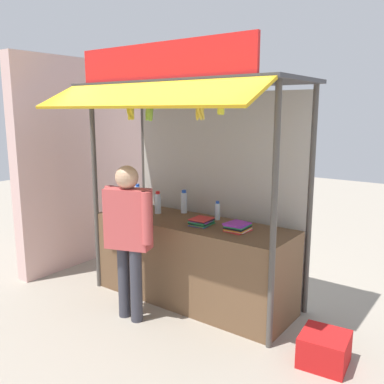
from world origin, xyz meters
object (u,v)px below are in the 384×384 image
(water_bottle_far_right, at_px, (184,202))
(banana_bunch_rightmost, at_px, (149,114))
(banana_bunch_leftmost, at_px, (221,108))
(water_bottle_mid_right, at_px, (158,203))
(banana_bunch_inner_right, at_px, (131,113))
(water_bottle_back_left, at_px, (143,202))
(water_bottle_front_left, at_px, (217,211))
(plastic_crate, at_px, (324,349))
(vendor_person, at_px, (128,229))
(magazine_stack_front_right, at_px, (202,222))
(banana_bunch_inner_left, at_px, (200,112))
(magazine_stack_left, at_px, (238,227))
(water_bottle_rear_center, at_px, (138,195))

(water_bottle_far_right, distance_m, banana_bunch_rightmost, 1.34)
(water_bottle_far_right, distance_m, banana_bunch_leftmost, 1.72)
(water_bottle_mid_right, relative_size, banana_bunch_inner_right, 1.03)
(water_bottle_far_right, height_order, banana_bunch_rightmost, banana_bunch_rightmost)
(water_bottle_back_left, distance_m, banana_bunch_inner_right, 1.25)
(water_bottle_front_left, distance_m, banana_bunch_inner_right, 1.50)
(banana_bunch_leftmost, bearing_deg, plastic_crate, 7.92)
(banana_bunch_leftmost, relative_size, vendor_person, 0.13)
(water_bottle_front_left, xyz_separation_m, banana_bunch_inner_right, (-0.64, -0.74, 1.13))
(magazine_stack_front_right, distance_m, vendor_person, 0.83)
(banana_bunch_rightmost, xyz_separation_m, banana_bunch_inner_left, (0.65, -0.00, 0.02))
(water_bottle_front_left, distance_m, banana_bunch_inner_left, 1.39)
(water_bottle_front_left, relative_size, water_bottle_far_right, 0.76)
(magazine_stack_left, bearing_deg, banana_bunch_inner_left, -109.21)
(banana_bunch_inner_right, bearing_deg, banana_bunch_leftmost, -0.03)
(water_bottle_rear_center, bearing_deg, banana_bunch_rightmost, -39.15)
(water_bottle_far_right, relative_size, banana_bunch_inner_left, 1.10)
(magazine_stack_front_right, bearing_deg, water_bottle_front_left, 88.04)
(magazine_stack_front_right, relative_size, vendor_person, 0.16)
(water_bottle_mid_right, distance_m, banana_bunch_inner_left, 1.62)
(banana_bunch_inner_left, relative_size, banana_bunch_inner_right, 0.97)
(water_bottle_mid_right, distance_m, plastic_crate, 2.53)
(water_bottle_mid_right, height_order, banana_bunch_inner_right, banana_bunch_inner_right)
(water_bottle_front_left, relative_size, vendor_person, 0.13)
(banana_bunch_inner_left, distance_m, plastic_crate, 2.44)
(magazine_stack_front_right, distance_m, plastic_crate, 1.79)
(water_bottle_far_right, distance_m, banana_bunch_inner_right, 1.35)
(water_bottle_mid_right, xyz_separation_m, plastic_crate, (2.30, -0.41, -0.96))
(magazine_stack_front_right, xyz_separation_m, banana_bunch_inner_left, (0.28, -0.43, 1.21))
(banana_bunch_inner_left, xyz_separation_m, plastic_crate, (1.27, 0.14, -2.08))
(water_bottle_mid_right, xyz_separation_m, water_bottle_rear_center, (-0.53, 0.19, 0.00))
(banana_bunch_rightmost, distance_m, banana_bunch_inner_right, 0.27)
(water_bottle_far_right, xyz_separation_m, water_bottle_rear_center, (-0.77, -0.02, -0.00))
(water_bottle_back_left, xyz_separation_m, magazine_stack_left, (1.39, -0.03, -0.08))
(magazine_stack_left, bearing_deg, water_bottle_front_left, 148.31)
(magazine_stack_left, height_order, banana_bunch_inner_left, banana_bunch_inner_left)
(water_bottle_rear_center, bearing_deg, banana_bunch_leftmost, -22.61)
(water_bottle_back_left, xyz_separation_m, plastic_crate, (2.49, -0.36, -0.95))
(vendor_person, bearing_deg, banana_bunch_inner_right, -73.91)
(banana_bunch_rightmost, bearing_deg, magazine_stack_front_right, 49.41)
(magazine_stack_left, xyz_separation_m, banana_bunch_leftmost, (0.07, -0.47, 1.24))
(magazine_stack_front_right, relative_size, banana_bunch_rightmost, 0.92)
(water_bottle_rear_center, relative_size, magazine_stack_left, 1.05)
(water_bottle_back_left, height_order, water_bottle_front_left, water_bottle_back_left)
(magazine_stack_front_right, height_order, plastic_crate, magazine_stack_front_right)
(water_bottle_back_left, distance_m, water_bottle_far_right, 0.51)
(water_bottle_back_left, distance_m, magazine_stack_left, 1.39)
(water_bottle_mid_right, xyz_separation_m, magazine_stack_left, (1.20, -0.09, -0.09))
(water_bottle_back_left, relative_size, banana_bunch_inner_left, 1.03)
(water_bottle_back_left, relative_size, banana_bunch_rightmost, 0.97)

